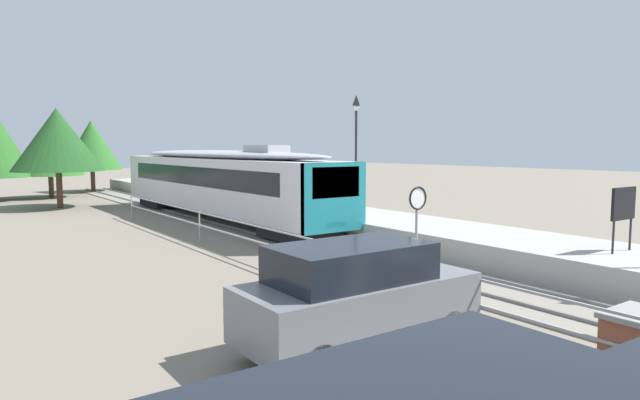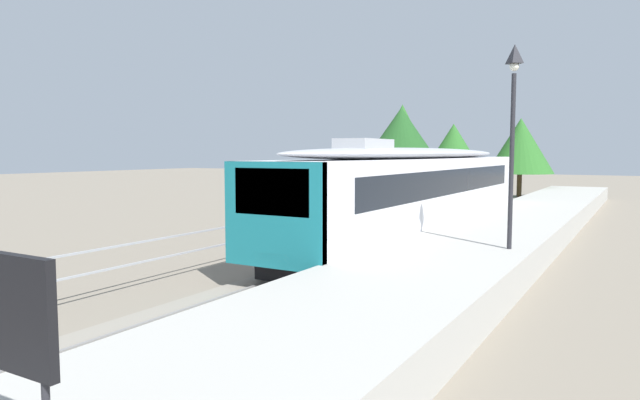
% 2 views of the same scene
% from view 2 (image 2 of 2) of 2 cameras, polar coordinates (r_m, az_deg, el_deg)
% --- Properties ---
extents(ground_plane, '(160.00, 160.00, 0.00)m').
position_cam_2_polar(ground_plane, '(19.96, -2.53, -5.13)').
color(ground_plane, slate).
extents(track_rails, '(3.20, 60.00, 0.14)m').
position_cam_2_polar(track_rails, '(18.53, 5.34, -5.82)').
color(track_rails, gray).
rests_on(track_rails, ground).
extents(commuter_train, '(2.82, 20.11, 3.74)m').
position_cam_2_polar(commuter_train, '(22.18, 10.03, 1.38)').
color(commuter_train, silver).
rests_on(commuter_train, track_rails).
extents(station_platform, '(3.90, 60.00, 0.90)m').
position_cam_2_polar(station_platform, '(17.36, 15.16, -5.30)').
color(station_platform, '#A8A59E').
rests_on(station_platform, ground).
extents(platform_lamp_mid_platform, '(0.34, 0.34, 5.35)m').
position_cam_2_polar(platform_lamp_mid_platform, '(15.63, 19.04, 8.87)').
color(platform_lamp_mid_platform, '#232328').
rests_on(platform_lamp_mid_platform, station_platform).
extents(platform_notice_board, '(1.20, 0.08, 1.80)m').
position_cam_2_polar(platform_notice_board, '(4.97, -29.45, -10.49)').
color(platform_notice_board, '#232328').
rests_on(platform_notice_board, station_platform).
extents(carpark_fence, '(0.06, 36.06, 1.25)m').
position_cam_2_polar(carpark_fence, '(13.01, -28.61, -7.03)').
color(carpark_fence, '#9EA0A5').
rests_on(carpark_fence, ground).
extents(tree_behind_carpark, '(5.42, 5.42, 6.21)m').
position_cam_2_polar(tree_behind_carpark, '(34.79, 8.23, 6.08)').
color(tree_behind_carpark, brown).
rests_on(tree_behind_carpark, ground).
extents(tree_behind_station_far, '(4.91, 4.91, 6.06)m').
position_cam_2_polar(tree_behind_station_far, '(44.97, 19.70, 5.20)').
color(tree_behind_station_far, brown).
rests_on(tree_behind_station_far, ground).
extents(tree_distant_left, '(5.46, 5.46, 7.09)m').
position_cam_2_polar(tree_distant_left, '(43.01, 8.35, 6.01)').
color(tree_distant_left, brown).
rests_on(tree_distant_left, ground).
extents(tree_distant_centre, '(4.77, 4.77, 5.56)m').
position_cam_2_polar(tree_distant_centre, '(42.01, 13.39, 4.91)').
color(tree_distant_centre, brown).
rests_on(tree_distant_centre, ground).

